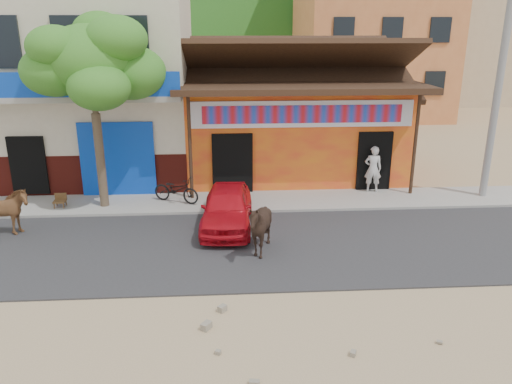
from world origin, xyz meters
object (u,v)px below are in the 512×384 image
(pedestrian, at_px, (373,169))
(utility_pole, at_px, (500,77))
(cow_dark, at_px, (260,228))
(cafe_chair_right, at_px, (59,195))
(red_car, at_px, (227,207))
(scooter, at_px, (176,190))
(tree, at_px, (96,114))

(pedestrian, bearing_deg, utility_pole, 176.08)
(cow_dark, relative_size, cafe_chair_right, 1.87)
(cow_dark, xyz_separation_m, red_car, (-0.82, 1.95, -0.14))
(red_car, xyz_separation_m, scooter, (-1.66, 2.06, -0.09))
(red_car, bearing_deg, utility_pole, 17.24)
(scooter, bearing_deg, cow_dark, -122.80)
(cow_dark, height_order, red_car, cow_dark)
(tree, xyz_separation_m, pedestrian, (9.10, 0.90, -2.18))
(scooter, height_order, cafe_chair_right, scooter)
(utility_pole, distance_m, pedestrian, 4.93)
(utility_pole, relative_size, scooter, 4.88)
(red_car, bearing_deg, cafe_chair_right, 165.24)
(scooter, bearing_deg, red_car, -115.72)
(tree, relative_size, utility_pole, 0.75)
(cow_dark, distance_m, red_car, 2.12)
(scooter, xyz_separation_m, cafe_chair_right, (-3.72, -0.24, -0.03))
(utility_pole, distance_m, cow_dark, 9.57)
(red_car, bearing_deg, scooter, 132.77)
(cow_dark, xyz_separation_m, pedestrian, (4.30, 4.74, 0.16))
(utility_pole, height_order, red_car, utility_pole)
(tree, bearing_deg, scooter, 4.34)
(scooter, bearing_deg, tree, 119.80)
(utility_pole, distance_m, cafe_chair_right, 14.65)
(pedestrian, xyz_separation_m, cafe_chair_right, (-10.50, -0.96, -0.42))
(utility_pole, xyz_separation_m, scooter, (-10.48, -0.02, -3.57))
(tree, bearing_deg, pedestrian, 5.65)
(red_car, height_order, cafe_chair_right, red_car)
(tree, height_order, scooter, tree)
(utility_pole, bearing_deg, scooter, -179.87)
(utility_pole, xyz_separation_m, cow_dark, (-8.00, -4.04, -3.34))
(utility_pole, xyz_separation_m, pedestrian, (-3.70, 0.70, -3.18))
(cafe_chair_right, bearing_deg, cow_dark, -32.83)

